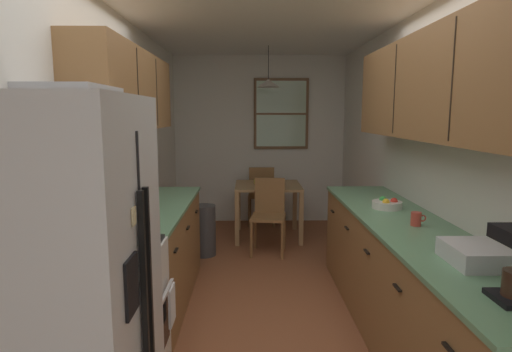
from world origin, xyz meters
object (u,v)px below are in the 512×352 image
trash_bin (204,230)px  dining_chair_near (269,212)px  stove_range (107,321)px  mug_by_coffeemaker (416,219)px  dining_table (268,193)px  fruit_bowl (387,204)px  refrigerator (58,310)px  dining_chair_far (262,193)px  table_serving_bowl (261,182)px  dish_rack (476,254)px  storage_canister (130,211)px  microwave_over_range (75,114)px

trash_bin → dining_chair_near: bearing=8.2°
stove_range → mug_by_coffeemaker: size_ratio=10.13×
dining_table → trash_bin: 1.12m
trash_bin → fruit_bowl: size_ratio=2.48×
refrigerator → dining_chair_far: 4.69m
stove_range → mug_by_coffeemaker: 2.14m
refrigerator → table_serving_bowl: 4.14m
dining_chair_near → dish_rack: 3.07m
refrigerator → trash_bin: (0.25, 3.23, -0.58)m
storage_canister → fruit_bowl: size_ratio=0.80×
dining_chair_near → dining_table: bearing=88.7°
dining_table → trash_bin: size_ratio=1.44×
dining_chair_far → dining_table: bearing=-83.7°
dining_chair_far → microwave_over_range: bearing=-106.3°
stove_range → table_serving_bowl: stove_range is taller
refrigerator → microwave_over_range: size_ratio=3.08×
dining_chair_near → dish_rack: (0.96, -2.88, 0.45)m
microwave_over_range → stove_range: bearing=-0.0°
stove_range → dining_table: bearing=71.6°
mug_by_coffeemaker → dining_table: bearing=108.7°
storage_canister → fruit_bowl: (1.99, 0.50, -0.06)m
storage_canister → mug_by_coffeemaker: size_ratio=1.79×
table_serving_bowl → dining_table: bearing=-37.5°
mug_by_coffeemaker → dish_rack: size_ratio=0.32×
refrigerator → mug_by_coffeemaker: size_ratio=16.18×
refrigerator → microwave_over_range: 1.07m
trash_bin → dish_rack: size_ratio=1.78×
microwave_over_range → trash_bin: size_ratio=0.94×
dining_chair_near → fruit_bowl: fruit_bowl is taller
stove_range → storage_canister: size_ratio=5.65×
dining_chair_far → mug_by_coffeemaker: size_ratio=8.29×
dining_chair_near → storage_canister: (-1.08, -2.07, 0.50)m
refrigerator → stove_range: size_ratio=1.60×
dining_chair_near → mug_by_coffeemaker: 2.37m
dining_table → dining_chair_far: 0.63m
dining_table → microwave_over_range: bearing=-110.2°
dining_chair_near → fruit_bowl: size_ratio=3.68×
refrigerator → trash_bin: bearing=85.6°
dining_chair_near → dining_chair_far: bearing=92.5°
dining_chair_far → fruit_bowl: (0.96, -2.81, 0.44)m
trash_bin → table_serving_bowl: 1.16m
refrigerator → dining_chair_near: refrigerator is taller
storage_canister → dish_rack: bearing=-21.7°
refrigerator → dining_chair_far: (0.97, 4.58, -0.38)m
storage_canister → table_serving_bowl: storage_canister is taller
microwave_over_range → table_serving_bowl: size_ratio=2.85×
stove_range → dish_rack: 2.10m
trash_bin → microwave_over_range: bearing=-99.1°
microwave_over_range → mug_by_coffeemaker: size_ratio=5.25×
microwave_over_range → dining_chair_near: 3.14m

